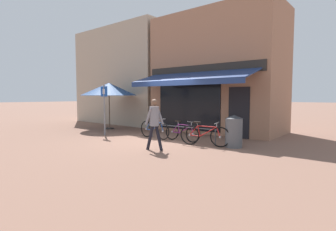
{
  "coord_description": "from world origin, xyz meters",
  "views": [
    {
      "loc": [
        6.9,
        -7.33,
        1.71
      ],
      "look_at": [
        1.11,
        -0.3,
        1.05
      ],
      "focal_mm": 28.0,
      "sensor_mm": 36.0,
      "label": 1
    }
  ],
  "objects_px": {
    "pedestrian_adult": "(154,119)",
    "litter_bin": "(234,131)",
    "bicycle_blue": "(154,129)",
    "bicycle_purple": "(182,132)",
    "cafe_parasol": "(109,89)",
    "bicycle_red": "(204,135)",
    "parking_sign": "(104,105)"
  },
  "relations": [
    {
      "from": "pedestrian_adult",
      "to": "bicycle_purple",
      "type": "bearing_deg",
      "value": 100.49
    },
    {
      "from": "parking_sign",
      "to": "cafe_parasol",
      "type": "relative_size",
      "value": 0.76
    },
    {
      "from": "bicycle_purple",
      "to": "pedestrian_adult",
      "type": "height_order",
      "value": "pedestrian_adult"
    },
    {
      "from": "bicycle_blue",
      "to": "bicycle_purple",
      "type": "relative_size",
      "value": 1.03
    },
    {
      "from": "parking_sign",
      "to": "bicycle_red",
      "type": "bearing_deg",
      "value": 7.92
    },
    {
      "from": "bicycle_blue",
      "to": "parking_sign",
      "type": "distance_m",
      "value": 2.57
    },
    {
      "from": "bicycle_red",
      "to": "pedestrian_adult",
      "type": "height_order",
      "value": "pedestrian_adult"
    },
    {
      "from": "bicycle_blue",
      "to": "cafe_parasol",
      "type": "distance_m",
      "value": 4.4
    },
    {
      "from": "bicycle_blue",
      "to": "bicycle_purple",
      "type": "distance_m",
      "value": 1.27
    },
    {
      "from": "bicycle_red",
      "to": "litter_bin",
      "type": "relative_size",
      "value": 1.61
    },
    {
      "from": "pedestrian_adult",
      "to": "cafe_parasol",
      "type": "xyz_separation_m",
      "value": [
        -5.54,
        2.55,
        1.08
      ]
    },
    {
      "from": "bicycle_blue",
      "to": "cafe_parasol",
      "type": "xyz_separation_m",
      "value": [
        -3.96,
        0.83,
        1.72
      ]
    },
    {
      "from": "cafe_parasol",
      "to": "pedestrian_adult",
      "type": "bearing_deg",
      "value": -24.71
    },
    {
      "from": "bicycle_blue",
      "to": "litter_bin",
      "type": "relative_size",
      "value": 1.55
    },
    {
      "from": "bicycle_purple",
      "to": "parking_sign",
      "type": "xyz_separation_m",
      "value": [
        -3.49,
        -1.01,
        1.01
      ]
    },
    {
      "from": "bicycle_blue",
      "to": "cafe_parasol",
      "type": "height_order",
      "value": "cafe_parasol"
    },
    {
      "from": "pedestrian_adult",
      "to": "litter_bin",
      "type": "relative_size",
      "value": 1.5
    },
    {
      "from": "bicycle_red",
      "to": "pedestrian_adult",
      "type": "relative_size",
      "value": 1.07
    },
    {
      "from": "parking_sign",
      "to": "pedestrian_adult",
      "type": "bearing_deg",
      "value": -13.89
    },
    {
      "from": "litter_bin",
      "to": "bicycle_red",
      "type": "bearing_deg",
      "value": -152.99
    },
    {
      "from": "bicycle_blue",
      "to": "bicycle_purple",
      "type": "height_order",
      "value": "bicycle_blue"
    },
    {
      "from": "bicycle_purple",
      "to": "cafe_parasol",
      "type": "bearing_deg",
      "value": 173.7
    },
    {
      "from": "pedestrian_adult",
      "to": "cafe_parasol",
      "type": "height_order",
      "value": "cafe_parasol"
    },
    {
      "from": "bicycle_red",
      "to": "bicycle_purple",
      "type": "bearing_deg",
      "value": 150.06
    },
    {
      "from": "bicycle_purple",
      "to": "cafe_parasol",
      "type": "relative_size",
      "value": 0.56
    },
    {
      "from": "bicycle_purple",
      "to": "pedestrian_adult",
      "type": "bearing_deg",
      "value": -79.99
    },
    {
      "from": "bicycle_blue",
      "to": "litter_bin",
      "type": "height_order",
      "value": "litter_bin"
    },
    {
      "from": "bicycle_blue",
      "to": "parking_sign",
      "type": "xyz_separation_m",
      "value": [
        -2.25,
        -0.77,
        0.99
      ]
    },
    {
      "from": "bicycle_purple",
      "to": "litter_bin",
      "type": "xyz_separation_m",
      "value": [
        2.08,
        0.09,
        0.2
      ]
    },
    {
      "from": "bicycle_purple",
      "to": "litter_bin",
      "type": "distance_m",
      "value": 2.1
    },
    {
      "from": "cafe_parasol",
      "to": "bicycle_purple",
      "type": "bearing_deg",
      "value": -6.56
    },
    {
      "from": "parking_sign",
      "to": "cafe_parasol",
      "type": "xyz_separation_m",
      "value": [
        -1.72,
        1.6,
        0.73
      ]
    }
  ]
}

